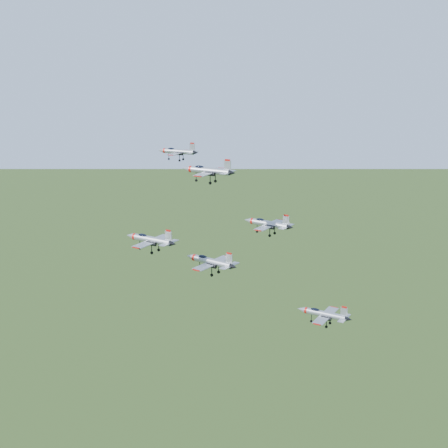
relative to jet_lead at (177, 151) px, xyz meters
The scene contains 6 objects.
jet_lead is the anchor object (origin of this frame).
jet_left_high 16.91m from the jet_lead, 34.18° to the right, with size 12.84×10.59×3.44m.
jet_right_high 32.68m from the jet_lead, 66.60° to the right, with size 11.98×9.86×3.21m.
jet_left_low 27.59m from the jet_lead, ahead, with size 12.51×10.35×3.34m.
jet_right_low 35.29m from the jet_lead, 44.97° to the right, with size 12.33×10.27×3.30m.
jet_trail 51.16m from the jet_lead, 15.13° to the right, with size 11.47×9.40×3.08m.
Camera 1 is at (65.36, -111.35, 176.47)m, focal length 50.00 mm.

